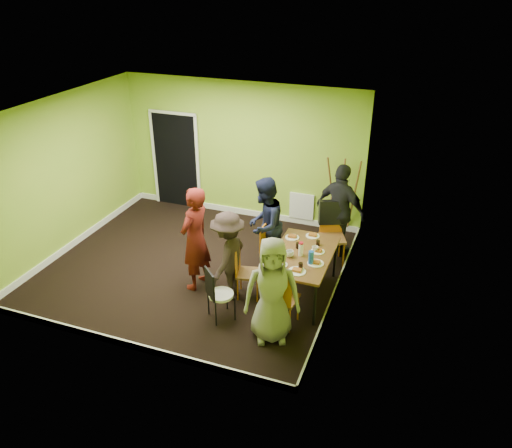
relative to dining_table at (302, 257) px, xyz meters
The scene contains 28 objects.
ground 2.09m from the dining_table, behind, with size 5.00×5.00×0.00m, color black.
room_walls 2.02m from the dining_table, behind, with size 5.04×4.54×2.82m.
dining_table is the anchor object (origin of this frame).
chair_left_far 0.78m from the dining_table, 149.68° to the left, with size 0.40×0.40×0.93m.
chair_left_near 0.93m from the dining_table, 158.19° to the right, with size 0.44×0.44×0.88m.
chair_back_end 1.32m from the dining_table, 82.59° to the left, with size 0.60×0.65×1.08m.
chair_front_end 0.90m from the dining_table, 93.25° to the right, with size 0.43×0.43×0.95m.
chair_bentwood 1.45m from the dining_table, 133.86° to the right, with size 0.47×0.47×0.86m.
easel 2.19m from the dining_table, 85.48° to the left, with size 0.65×0.61×1.62m.
plate_near_left 0.53m from the dining_table, 123.86° to the left, with size 0.23×0.23×0.01m, color white.
plate_near_right 0.49m from the dining_table, 117.11° to the right, with size 0.22×0.22×0.01m, color white.
plate_far_back 0.61m from the dining_table, 89.34° to the left, with size 0.23×0.23×0.01m, color white.
plate_far_front 0.53m from the dining_table, 83.28° to the right, with size 0.26×0.26×0.01m, color white.
plate_wall_back 0.26m from the dining_table, 34.21° to the left, with size 0.22×0.22×0.01m, color white.
plate_wall_front 0.34m from the dining_table, 39.08° to the right, with size 0.25×0.25×0.01m, color white.
thermos 0.16m from the dining_table, 104.06° to the right, with size 0.07×0.07×0.20m, color white.
blue_bottle 0.35m from the dining_table, 51.22° to the right, with size 0.08×0.08×0.21m, color #184FB4.
orange_bottle 0.29m from the dining_table, 119.11° to the left, with size 0.03×0.03×0.08m, color orange.
glass_mid 0.21m from the dining_table, 128.42° to the left, with size 0.07×0.07×0.09m, color black.
glass_back 0.39m from the dining_table, 65.54° to the left, with size 0.06×0.06×0.08m, color black.
glass_front 0.46m from the dining_table, 78.33° to the right, with size 0.07×0.07×0.10m, color black.
cup_a 0.24m from the dining_table, 137.77° to the right, with size 0.13×0.13×0.10m, color white.
cup_b 0.23m from the dining_table, 38.12° to the left, with size 0.10×0.10×0.09m, color white.
person_standing 1.71m from the dining_table, 168.49° to the right, with size 0.64×0.42×1.74m, color #54120E.
person_left_far 0.99m from the dining_table, 146.05° to the left, with size 0.81×0.63×1.67m, color black.
person_left_near 1.15m from the dining_table, 157.88° to the right, with size 0.95×0.54×1.47m, color black.
person_back_end 1.54m from the dining_table, 79.48° to the left, with size 1.01×0.42×1.72m, color black.
person_front_end 1.17m from the dining_table, 95.46° to the right, with size 0.77×0.50×1.58m, color gray.
Camera 1 is at (3.58, -6.65, 4.69)m, focal length 35.00 mm.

